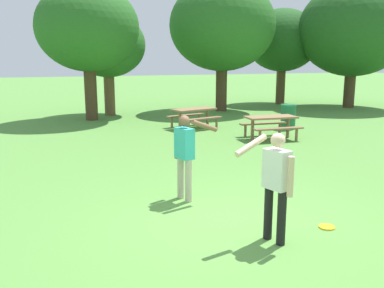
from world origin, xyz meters
name	(u,v)px	position (x,y,z in m)	size (l,w,h in m)	color
ground_plane	(226,221)	(0.00, 0.00, 0.00)	(120.00, 120.00, 0.00)	#568E3D
person_thrower	(276,179)	(0.31, -0.96, 0.96)	(0.78, 0.59, 1.64)	black
person_catcher	(185,151)	(-0.27, 1.27, 0.96)	(0.78, 0.59, 1.64)	#B7AD93
frisbee	(327,227)	(1.39, -0.83, 0.01)	(0.26, 0.26, 0.03)	yellow
picnic_table_near	(271,122)	(4.56, 6.05, 0.56)	(1.81, 1.55, 0.77)	olive
picnic_table_far	(194,114)	(2.94, 9.03, 0.56)	(2.00, 1.80, 0.77)	olive
trash_can_beside_table	(288,117)	(6.23, 7.51, 0.48)	(0.59, 0.59, 0.96)	#1E663D
tree_tall_left	(88,28)	(-0.49, 12.72, 3.94)	(4.37, 4.37, 5.83)	#4C3823
tree_broad_center	(108,46)	(0.55, 14.05, 3.27)	(3.53, 3.53, 4.81)	brown
tree_far_right	(222,26)	(6.26, 13.66, 4.28)	(5.32, 5.32, 6.56)	#4C3823
tree_slender_mid	(282,41)	(11.02, 15.48, 3.70)	(4.26, 4.26, 5.54)	brown
tree_back_left	(354,29)	(13.54, 12.49, 4.21)	(5.91, 5.91, 6.74)	#4C3823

